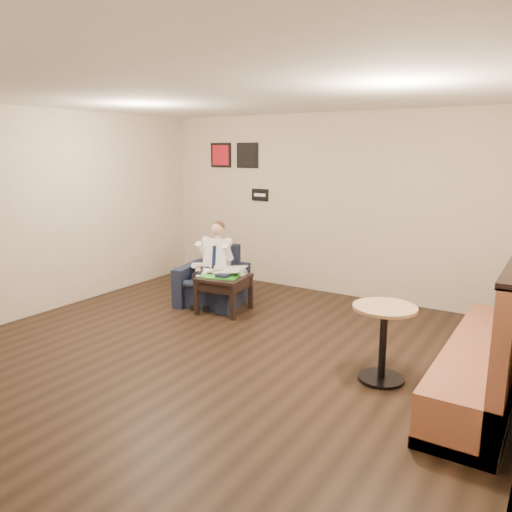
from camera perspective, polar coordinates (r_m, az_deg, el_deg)
The scene contains 17 objects.
ground at distance 5.66m, azimuth -4.38°, elevation -11.31°, with size 6.00×6.00×0.00m, color black.
wall_back at distance 7.85m, azimuth 8.65°, elevation 5.76°, with size 6.00×0.02×2.80m, color beige.
wall_left at distance 7.45m, azimuth -23.51°, elevation 4.56°, with size 0.02×6.00×2.80m, color beige.
ceiling at distance 5.23m, azimuth -4.90°, elevation 18.13°, with size 6.00×6.00×0.02m, color white.
seating_sign at distance 8.43m, azimuth 0.47°, elevation 7.00°, with size 0.32×0.02×0.20m, color black.
art_print_left at distance 8.85m, azimuth -4.02°, elevation 11.42°, with size 0.42×0.03×0.42m, color red.
art_print_right at distance 8.54m, azimuth -0.98°, elevation 11.43°, with size 0.42×0.03×0.42m, color black.
armchair at distance 7.37m, azimuth -5.05°, elevation -2.30°, with size 0.87×0.87×0.84m, color black.
seated_man at distance 7.24m, azimuth -5.46°, elevation -1.30°, with size 0.55×0.83×1.16m, color white, non-canonical shape.
lap_papers at distance 7.17m, azimuth -5.79°, elevation -1.92°, with size 0.19×0.28×0.01m, color white.
newspaper at distance 7.10m, azimuth -2.86°, elevation -1.55°, with size 0.37×0.46×0.01m, color silver.
side_table at distance 7.04m, azimuth -3.67°, elevation -4.34°, with size 0.63×0.63×0.52m, color black.
green_folder at distance 6.97m, azimuth -4.03°, elevation -2.26°, with size 0.52×0.37×0.01m, color green.
coffee_mug at distance 6.99m, azimuth -1.68°, elevation -1.80°, with size 0.09×0.09×0.11m, color white.
smartphone at distance 7.11m, azimuth -2.59°, elevation -1.98°, with size 0.16×0.08×0.01m, color black.
banquette at distance 5.13m, azimuth 24.84°, elevation -6.86°, with size 0.63×2.65×1.36m, color brown.
cafe_table at distance 5.11m, azimuth 14.30°, elevation -9.66°, with size 0.62×0.62×0.77m, color #9E7E56.
Camera 1 is at (3.12, -4.16, 2.24)m, focal length 35.00 mm.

